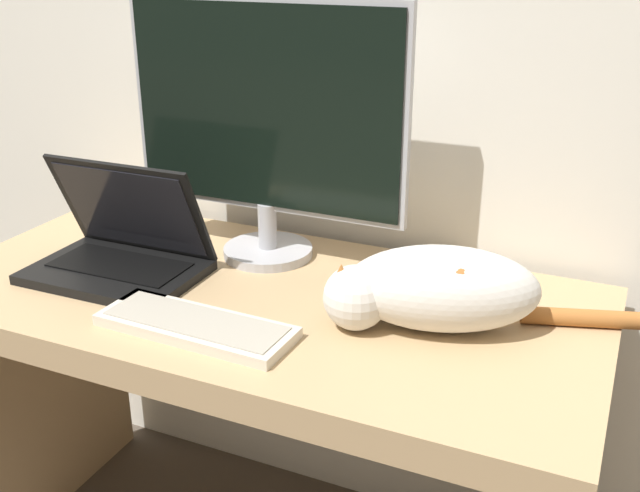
% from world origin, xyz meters
% --- Properties ---
extents(desk, '(1.32, 0.64, 0.73)m').
position_xyz_m(desk, '(0.00, 0.32, 0.57)').
color(desk, tan).
rests_on(desk, ground_plane).
extents(monitor, '(0.62, 0.19, 0.54)m').
position_xyz_m(monitor, '(-0.07, 0.49, 1.02)').
color(monitor, '#B2B2B7').
rests_on(monitor, desk).
extents(laptop, '(0.34, 0.24, 0.24)m').
position_xyz_m(laptop, '(-0.30, 0.29, 0.78)').
color(laptop, black).
rests_on(laptop, desk).
extents(external_keyboard, '(0.36, 0.14, 0.02)m').
position_xyz_m(external_keyboard, '(-0.03, 0.13, 0.74)').
color(external_keyboard, beige).
rests_on(external_keyboard, desk).
extents(cat, '(0.54, 0.29, 0.15)m').
position_xyz_m(cat, '(0.35, 0.32, 0.80)').
color(cat, silver).
rests_on(cat, desk).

